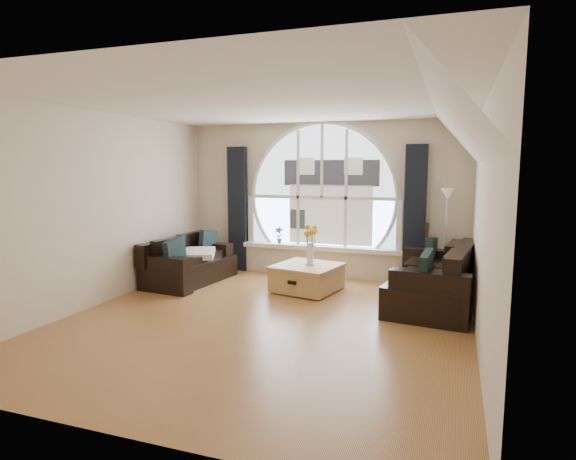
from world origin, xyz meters
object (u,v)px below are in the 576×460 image
object	(u,v)px
sofa_right	(432,278)
guitar	(426,255)
sofa_left	(190,259)
potted_plant	(279,235)
floor_lamp	(446,240)
coffee_chest	(307,277)
vase_flowers	(310,240)

from	to	relation	value
sofa_right	guitar	bearing A→B (deg)	105.41
sofa_left	sofa_right	distance (m)	3.91
sofa_left	guitar	bearing A→B (deg)	20.97
potted_plant	floor_lamp	bearing A→B (deg)	-4.66
sofa_left	coffee_chest	size ratio (longest dim) A/B	1.77
guitar	coffee_chest	bearing A→B (deg)	-152.25
sofa_left	guitar	distance (m)	3.89
sofa_right	vase_flowers	size ratio (longest dim) A/B	2.75
coffee_chest	guitar	world-z (taller)	guitar
sofa_right	potted_plant	distance (m)	3.03
sofa_right	coffee_chest	bearing A→B (deg)	-178.20
sofa_left	potted_plant	distance (m)	1.67
sofa_left	potted_plant	size ratio (longest dim) A/B	5.46
vase_flowers	floor_lamp	size ratio (longest dim) A/B	0.44
sofa_right	coffee_chest	world-z (taller)	sofa_right
coffee_chest	guitar	distance (m)	1.97
vase_flowers	guitar	xyz separation A→B (m)	(1.70, 0.87, -0.28)
sofa_right	guitar	size ratio (longest dim) A/B	1.82
floor_lamp	guitar	bearing A→B (deg)	168.61
floor_lamp	sofa_right	bearing A→B (deg)	-97.88
guitar	vase_flowers	bearing A→B (deg)	-152.11
sofa_right	coffee_chest	size ratio (longest dim) A/B	2.06
sofa_left	coffee_chest	bearing A→B (deg)	9.23
coffee_chest	sofa_right	bearing A→B (deg)	5.89
sofa_left	coffee_chest	distance (m)	2.03
sofa_right	floor_lamp	xyz separation A→B (m)	(0.14, 1.02, 0.40)
vase_flowers	potted_plant	bearing A→B (deg)	130.89
sofa_right	floor_lamp	size ratio (longest dim) A/B	1.20
sofa_right	guitar	distance (m)	1.09
sofa_left	vase_flowers	bearing A→B (deg)	9.63
sofa_left	sofa_right	xyz separation A→B (m)	(3.91, -0.09, 0.00)
sofa_left	guitar	size ratio (longest dim) A/B	1.56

